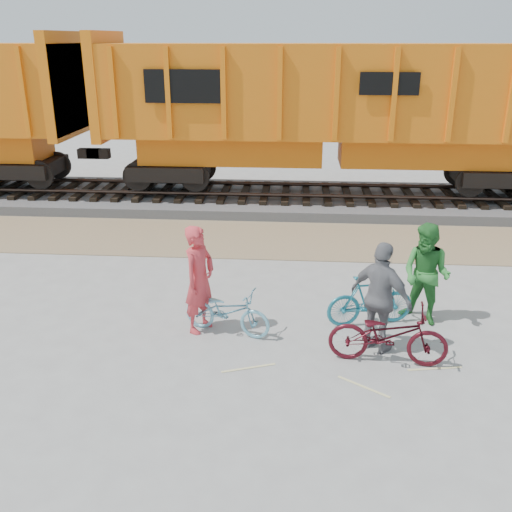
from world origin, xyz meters
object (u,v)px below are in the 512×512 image
object	(u,v)px
person_solo	(199,279)
bicycle_maroon	(388,335)
person_man	(426,274)
bicycle_blue	(227,311)
hopper_car_center	(332,108)
person_woman	(381,298)
bicycle_teal	(370,300)

from	to	relation	value
person_solo	bicycle_maroon	bearing A→B (deg)	-80.32
bicycle_maroon	person_man	xyz separation A→B (m)	(0.86, 1.52, 0.45)
bicycle_blue	person_man	xyz separation A→B (m)	(3.58, 0.71, 0.52)
hopper_car_center	person_woman	xyz separation A→B (m)	(0.42, -9.04, -2.04)
person_solo	person_man	size ratio (longest dim) A/B	1.04
hopper_car_center	bicycle_maroon	distance (m)	9.78
bicycle_teal	bicycle_maroon	world-z (taller)	bicycle_maroon
bicycle_teal	bicycle_maroon	distance (m)	1.33
bicycle_teal	person_solo	bearing A→B (deg)	83.61
bicycle_teal	bicycle_maroon	bearing A→B (deg)	171.98
bicycle_blue	bicycle_teal	bearing A→B (deg)	-61.42
bicycle_maroon	person_woman	size ratio (longest dim) A/B	0.99
person_man	hopper_car_center	bearing A→B (deg)	137.29
person_woman	person_man	bearing A→B (deg)	-90.78
hopper_car_center	bicycle_blue	bearing A→B (deg)	-104.28
bicycle_blue	bicycle_teal	distance (m)	2.63
hopper_car_center	person_man	distance (m)	8.30
hopper_car_center	bicycle_teal	bearing A→B (deg)	-87.26
person_woman	bicycle_blue	bearing A→B (deg)	30.98
bicycle_teal	person_solo	size ratio (longest dim) A/B	0.83
hopper_car_center	person_woman	size ratio (longest dim) A/B	7.23
bicycle_maroon	person_woman	world-z (taller)	person_woman
person_man	person_woman	xyz separation A→B (m)	(-0.96, -1.12, 0.02)
bicycle_blue	person_solo	size ratio (longest dim) A/B	0.83
person_solo	hopper_car_center	bearing A→B (deg)	7.96
person_solo	person_man	bearing A→B (deg)	-56.04
person_man	person_solo	bearing A→B (deg)	-134.20
bicycle_blue	hopper_car_center	bearing A→B (deg)	3.20
person_man	person_woman	distance (m)	1.48
person_solo	person_man	world-z (taller)	person_solo
person_man	bicycle_blue	bearing A→B (deg)	-131.49
bicycle_maroon	person_solo	size ratio (longest dim) A/B	0.97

